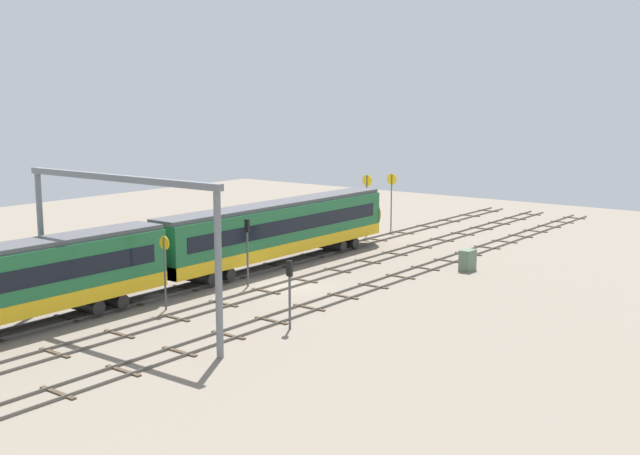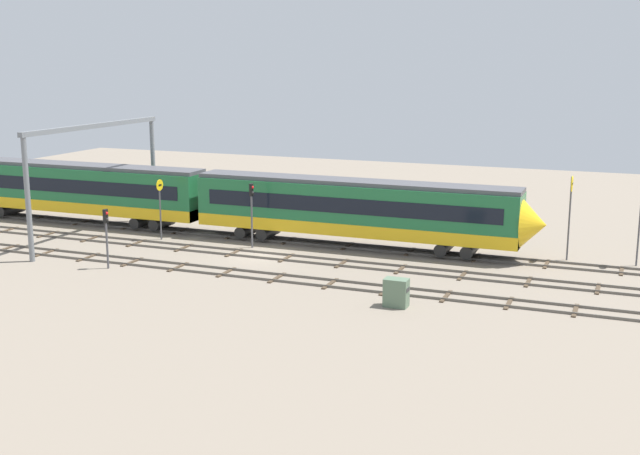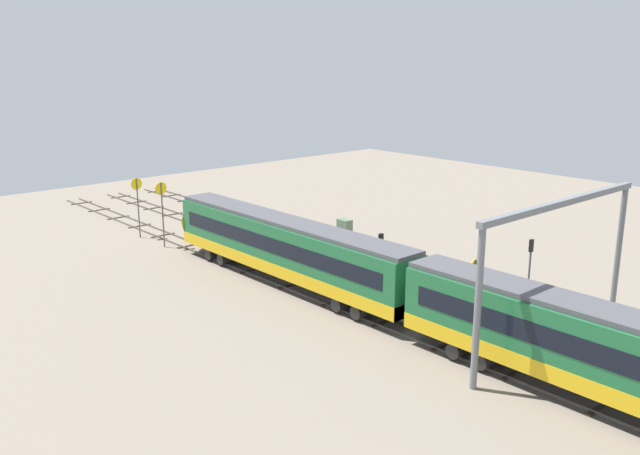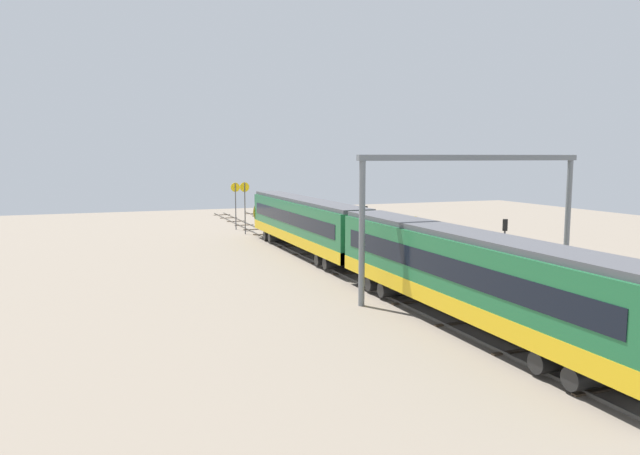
% 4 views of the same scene
% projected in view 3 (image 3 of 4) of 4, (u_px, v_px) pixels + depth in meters
% --- Properties ---
extents(ground_plane, '(105.74, 105.74, 0.00)m').
position_uv_depth(ground_plane, '(383.00, 287.00, 49.16)').
color(ground_plane, gray).
extents(track_near_foreground, '(89.74, 2.40, 0.16)m').
position_uv_depth(track_near_foreground, '(426.00, 272.00, 52.30)').
color(track_near_foreground, '#59544C').
rests_on(track_near_foreground, ground).
extents(track_second_near, '(89.74, 2.40, 0.16)m').
position_uv_depth(track_second_near, '(383.00, 286.00, 49.14)').
color(track_second_near, '#59544C').
rests_on(track_second_near, ground).
extents(track_with_train, '(89.74, 2.40, 0.16)m').
position_uv_depth(track_with_train, '(334.00, 302.00, 45.97)').
color(track_with_train, '#59544C').
rests_on(track_with_train, ground).
extents(train, '(50.40, 3.24, 4.80)m').
position_uv_depth(train, '(408.00, 291.00, 40.52)').
color(train, '#1E6638').
rests_on(train, ground).
extents(overhead_gantry, '(0.40, 15.63, 8.77)m').
position_uv_depth(overhead_gantry, '(560.00, 241.00, 37.43)').
color(overhead_gantry, slate).
rests_on(overhead_gantry, ground).
extents(speed_sign_near_foreground, '(0.14, 1.07, 5.81)m').
position_uv_depth(speed_sign_near_foreground, '(162.00, 204.00, 58.37)').
color(speed_sign_near_foreground, '#4C4C51').
rests_on(speed_sign_near_foreground, ground).
extents(speed_sign_mid_trackside, '(0.14, 0.85, 4.61)m').
position_uv_depth(speed_sign_mid_trackside, '(474.00, 285.00, 40.55)').
color(speed_sign_mid_trackside, '#4C4C51').
rests_on(speed_sign_mid_trackside, ground).
extents(speed_sign_far_trackside, '(0.14, 1.09, 5.58)m').
position_uv_depth(speed_sign_far_trackside, '(137.00, 198.00, 61.57)').
color(speed_sign_far_trackside, '#4C4C51').
rests_on(speed_sign_far_trackside, ground).
extents(signal_light_trackside_approach, '(0.31, 0.32, 3.95)m').
position_uv_depth(signal_light_trackside_approach, '(530.00, 258.00, 47.28)').
color(signal_light_trackside_approach, '#4C4C51').
rests_on(signal_light_trackside_approach, ground).
extents(signal_light_trackside_departure, '(0.31, 0.32, 4.71)m').
position_uv_depth(signal_light_trackside_departure, '(380.00, 257.00, 45.93)').
color(signal_light_trackside_departure, '#4C4C51').
rests_on(signal_light_trackside_departure, ground).
extents(relay_cabinet, '(1.34, 0.86, 1.60)m').
position_uv_depth(relay_cabinet, '(345.00, 228.00, 62.76)').
color(relay_cabinet, '#597259').
rests_on(relay_cabinet, ground).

